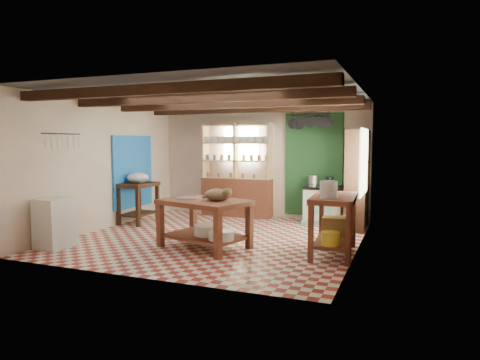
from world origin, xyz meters
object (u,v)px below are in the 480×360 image
at_px(right_counter, 334,225).
at_px(cat, 218,195).
at_px(white_cabinet, 55,223).
at_px(prep_table, 138,203).
at_px(stove, 324,205).
at_px(work_table, 204,224).

distance_m(right_counter, cat, 1.91).
height_order(white_cabinet, cat, cat).
relative_size(prep_table, right_counter, 0.68).
xyz_separation_m(stove, right_counter, (0.62, -2.54, 0.06)).
xyz_separation_m(right_counter, cat, (-1.82, -0.37, 0.44)).
bearing_deg(white_cabinet, right_counter, 17.08).
relative_size(work_table, stove, 1.72).
height_order(work_table, prep_table, prep_table).
height_order(white_cabinet, right_counter, right_counter).
bearing_deg(work_table, right_counter, 25.30).
bearing_deg(prep_table, stove, 20.28).
relative_size(white_cabinet, cat, 1.88).
bearing_deg(right_counter, cat, -171.94).
distance_m(stove, prep_table, 4.03).
height_order(work_table, stove, stove).
bearing_deg(white_cabinet, cat, 20.18).
bearing_deg(cat, right_counter, 17.21).
height_order(prep_table, white_cabinet, prep_table).
bearing_deg(white_cabinet, stove, 46.25).
xyz_separation_m(work_table, stove, (1.46, 2.89, 0.00)).
bearing_deg(prep_table, cat, -30.47).
distance_m(white_cabinet, cat, 2.77).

